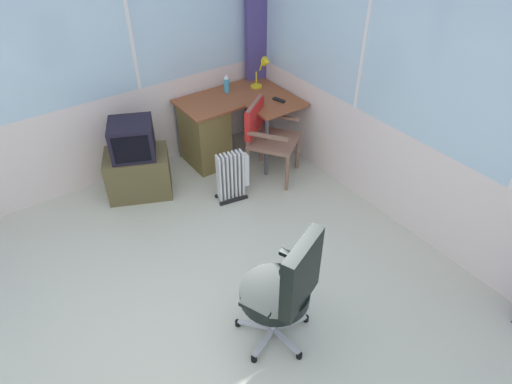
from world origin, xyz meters
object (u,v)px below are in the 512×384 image
at_px(office_chair, 286,287).
at_px(space_heater, 233,176).
at_px(desk, 209,131).
at_px(wooden_armchair, 263,130).
at_px(tv_remote, 279,100).
at_px(desk_lamp, 264,68).
at_px(tv_on_stand, 137,163).
at_px(spray_bottle, 226,83).

bearing_deg(office_chair, space_heater, 69.10).
xyz_separation_m(desk, wooden_armchair, (0.35, -0.56, 0.16)).
relative_size(tv_remote, office_chair, 0.14).
distance_m(desk_lamp, office_chair, 2.87).
bearing_deg(wooden_armchair, tv_remote, 26.85).
height_order(desk, tv_remote, tv_remote).
bearing_deg(wooden_armchair, desk_lamp, 53.42).
relative_size(tv_on_stand, space_heater, 1.52).
relative_size(wooden_armchair, space_heater, 1.56).
distance_m(spray_bottle, space_heater, 1.15).
xyz_separation_m(desk_lamp, space_heater, (-0.93, -0.74, -0.69)).
bearing_deg(spray_bottle, tv_on_stand, -169.82).
distance_m(desk_lamp, wooden_armchair, 0.80).
bearing_deg(wooden_armchair, space_heater, -160.31).
bearing_deg(desk_lamp, tv_remote, -101.72).
bearing_deg(desk_lamp, tv_on_stand, -177.07).
bearing_deg(wooden_armchair, spray_bottle, 91.27).
bearing_deg(tv_remote, wooden_armchair, -168.30).
bearing_deg(spray_bottle, space_heater, -119.76).
xyz_separation_m(desk, office_chair, (-0.80, -2.40, 0.18)).
bearing_deg(space_heater, desk_lamp, 38.51).
relative_size(desk, desk_lamp, 3.34).
xyz_separation_m(wooden_armchair, space_heater, (-0.52, -0.18, -0.27)).
relative_size(office_chair, tv_on_stand, 1.23).
height_order(wooden_armchair, tv_on_stand, wooden_armchair).
distance_m(tv_remote, wooden_armchair, 0.42).
bearing_deg(tv_remote, office_chair, -141.58).
relative_size(desk, wooden_armchair, 1.40).
height_order(desk, desk_lamp, desk_lamp).
xyz_separation_m(office_chair, space_heater, (0.63, 1.65, -0.30)).
height_order(tv_remote, spray_bottle, spray_bottle).
distance_m(desk, wooden_armchair, 0.68).
bearing_deg(office_chair, tv_on_stand, 93.14).
xyz_separation_m(desk, space_heater, (-0.17, -0.75, -0.12)).
xyz_separation_m(tv_remote, spray_bottle, (-0.35, 0.52, 0.09)).
distance_m(desk_lamp, spray_bottle, 0.47).
distance_m(spray_bottle, wooden_armchair, 0.75).
height_order(tv_remote, tv_on_stand, tv_on_stand).
distance_m(desk, spray_bottle, 0.57).
xyz_separation_m(tv_remote, tv_on_stand, (-1.60, 0.30, -0.37)).
bearing_deg(space_heater, desk, 77.47).
height_order(desk, spray_bottle, spray_bottle).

